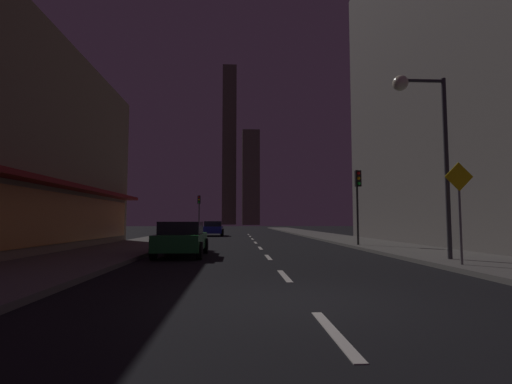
% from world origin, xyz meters
% --- Properties ---
extents(ground_plane, '(78.00, 136.00, 0.10)m').
position_xyz_m(ground_plane, '(0.00, 32.00, -0.05)').
color(ground_plane, black).
extents(sidewalk_right, '(4.00, 76.00, 0.15)m').
position_xyz_m(sidewalk_right, '(7.00, 32.00, 0.07)').
color(sidewalk_right, '#605E59').
rests_on(sidewalk_right, ground).
extents(sidewalk_left, '(4.00, 76.00, 0.15)m').
position_xyz_m(sidewalk_left, '(-7.00, 32.00, 0.07)').
color(sidewalk_left, '#605E59').
rests_on(sidewalk_left, ground).
extents(lane_marking_center, '(0.16, 38.60, 0.01)m').
position_xyz_m(lane_marking_center, '(0.00, 16.20, 0.01)').
color(lane_marking_center, silver).
rests_on(lane_marking_center, ground).
extents(building_apartment_right, '(11.00, 20.00, 21.67)m').
position_xyz_m(building_apartment_right, '(14.50, 16.00, 10.84)').
color(building_apartment_right, slate).
rests_on(building_apartment_right, ground).
extents(skyscraper_distant_tall, '(5.68, 5.09, 65.45)m').
position_xyz_m(skyscraper_distant_tall, '(-4.35, 146.29, 32.73)').
color(skyscraper_distant_tall, brown).
rests_on(skyscraper_distant_tall, ground).
extents(skyscraper_distant_mid, '(6.37, 8.43, 35.06)m').
position_xyz_m(skyscraper_distant_mid, '(3.95, 133.84, 17.53)').
color(skyscraper_distant_mid, '#605B48').
rests_on(skyscraper_distant_mid, ground).
extents(car_parked_near, '(1.98, 4.24, 1.45)m').
position_xyz_m(car_parked_near, '(-3.60, 9.12, 0.74)').
color(car_parked_near, '#1E722D').
rests_on(car_parked_near, ground).
extents(car_parked_far, '(1.98, 4.24, 1.45)m').
position_xyz_m(car_parked_far, '(-3.60, 30.71, 0.74)').
color(car_parked_far, navy).
rests_on(car_parked_far, ground).
extents(fire_hydrant_far_left, '(0.42, 0.30, 0.65)m').
position_xyz_m(fire_hydrant_far_left, '(-5.90, 24.14, 0.45)').
color(fire_hydrant_far_left, '#B2B2B2').
rests_on(fire_hydrant_far_left, sidewalk_left).
extents(traffic_light_near_right, '(0.32, 0.48, 4.20)m').
position_xyz_m(traffic_light_near_right, '(5.50, 13.77, 3.19)').
color(traffic_light_near_right, '#2D2D2D').
rests_on(traffic_light_near_right, sidewalk_right).
extents(traffic_light_far_left, '(0.32, 0.48, 4.20)m').
position_xyz_m(traffic_light_far_left, '(-5.50, 35.52, 3.19)').
color(traffic_light_far_left, '#2D2D2D').
rests_on(traffic_light_far_left, sidewalk_left).
extents(street_lamp_right, '(1.96, 0.56, 6.58)m').
position_xyz_m(street_lamp_right, '(5.38, 5.97, 5.07)').
color(street_lamp_right, '#38383D').
rests_on(street_lamp_right, sidewalk_right).
extents(pedestrian_crossing_sign, '(0.91, 0.08, 3.15)m').
position_xyz_m(pedestrian_crossing_sign, '(5.60, 4.29, 2.02)').
color(pedestrian_crossing_sign, slate).
rests_on(pedestrian_crossing_sign, sidewalk_right).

